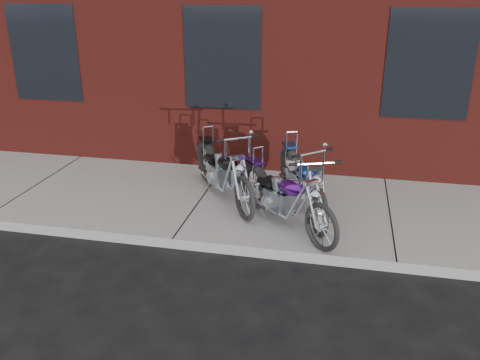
# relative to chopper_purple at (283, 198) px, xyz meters

# --- Properties ---
(ground) EXTENTS (120.00, 120.00, 0.00)m
(ground) POSITION_rel_chopper_purple_xyz_m (-1.43, -0.76, -0.57)
(ground) COLOR black
(ground) RESTS_ON ground
(sidewalk) EXTENTS (22.00, 3.00, 0.15)m
(sidewalk) POSITION_rel_chopper_purple_xyz_m (-1.43, 0.74, -0.49)
(sidewalk) COLOR #9E9D9C
(sidewalk) RESTS_ON ground
(chopper_purple) EXTENTS (1.67, 1.76, 1.30)m
(chopper_purple) POSITION_rel_chopper_purple_xyz_m (0.00, 0.00, 0.00)
(chopper_purple) COLOR black
(chopper_purple) RESTS_ON sidewalk
(chopper_blue) EXTENTS (1.00, 2.31, 1.05)m
(chopper_blue) POSITION_rel_chopper_purple_xyz_m (0.21, 0.62, 0.02)
(chopper_blue) COLOR black
(chopper_blue) RESTS_ON sidewalk
(chopper_third) EXTENTS (1.45, 2.02, 1.21)m
(chopper_third) POSITION_rel_chopper_purple_xyz_m (-1.08, 0.79, 0.01)
(chopper_third) COLOR black
(chopper_third) RESTS_ON sidewalk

